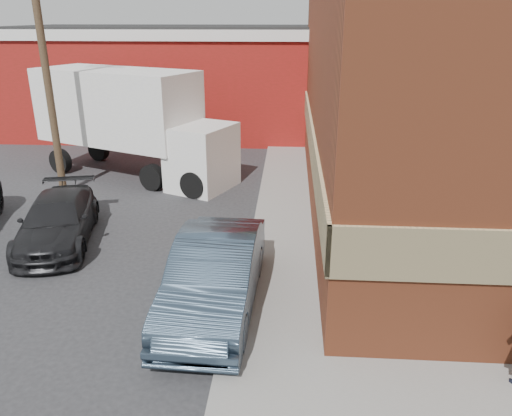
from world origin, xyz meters
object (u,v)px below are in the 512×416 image
(sedan, at_px, (215,275))
(suv_b, at_px, (58,220))
(utility_pole, at_px, (44,59))
(box_truck, at_px, (134,117))
(warehouse, at_px, (169,79))

(sedan, bearing_deg, suv_b, 149.48)
(utility_pole, relative_size, box_truck, 1.03)
(sedan, height_order, suv_b, sedan)
(warehouse, relative_size, utility_pole, 1.81)
(sedan, xyz_separation_m, box_truck, (-4.50, 9.48, 1.58))
(utility_pole, height_order, box_truck, utility_pole)
(utility_pole, height_order, suv_b, utility_pole)
(warehouse, xyz_separation_m, utility_pole, (-1.50, -11.00, 1.93))
(warehouse, distance_m, suv_b, 15.29)
(warehouse, xyz_separation_m, suv_b, (0.23, -15.14, -2.15))
(utility_pole, xyz_separation_m, box_truck, (2.20, 2.17, -2.34))
(box_truck, bearing_deg, sedan, -40.87)
(utility_pole, relative_size, suv_b, 1.98)
(sedan, distance_m, suv_b, 5.90)
(utility_pole, bearing_deg, warehouse, 82.23)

